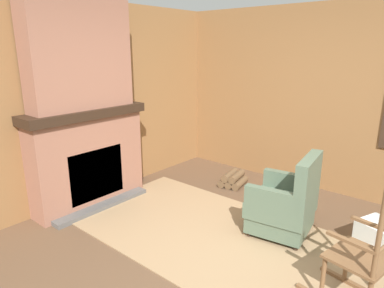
{
  "coord_description": "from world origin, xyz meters",
  "views": [
    {
      "loc": [
        1.49,
        -2.36,
        2.01
      ],
      "look_at": [
        -1.06,
        0.66,
        0.9
      ],
      "focal_mm": 32.0,
      "sensor_mm": 36.0,
      "label": 1
    }
  ],
  "objects_px": {
    "armchair": "(285,205)",
    "rocking_chair": "(364,263)",
    "decorative_plate_on_mantel": "(88,98)",
    "firewood_stack": "(233,179)",
    "oil_lamp_vase": "(49,104)",
    "storage_case": "(117,99)"
  },
  "relations": [
    {
      "from": "firewood_stack",
      "to": "oil_lamp_vase",
      "type": "bearing_deg",
      "value": -118.08
    },
    {
      "from": "rocking_chair",
      "to": "storage_case",
      "type": "bearing_deg",
      "value": 5.94
    },
    {
      "from": "armchair",
      "to": "oil_lamp_vase",
      "type": "bearing_deg",
      "value": 21.25
    },
    {
      "from": "armchair",
      "to": "rocking_chair",
      "type": "bearing_deg",
      "value": 137.49
    },
    {
      "from": "firewood_stack",
      "to": "oil_lamp_vase",
      "type": "height_order",
      "value": "oil_lamp_vase"
    },
    {
      "from": "rocking_chair",
      "to": "oil_lamp_vase",
      "type": "xyz_separation_m",
      "value": [
        -3.33,
        -0.69,
        0.98
      ]
    },
    {
      "from": "oil_lamp_vase",
      "to": "rocking_chair",
      "type": "bearing_deg",
      "value": 11.75
    },
    {
      "from": "rocking_chair",
      "to": "storage_case",
      "type": "height_order",
      "value": "storage_case"
    },
    {
      "from": "armchair",
      "to": "oil_lamp_vase",
      "type": "height_order",
      "value": "oil_lamp_vase"
    },
    {
      "from": "armchair",
      "to": "decorative_plate_on_mantel",
      "type": "xyz_separation_m",
      "value": [
        -2.39,
        -0.81,
        1.05
      ]
    },
    {
      "from": "storage_case",
      "to": "armchair",
      "type": "bearing_deg",
      "value": 9.13
    },
    {
      "from": "firewood_stack",
      "to": "decorative_plate_on_mantel",
      "type": "relative_size",
      "value": 1.99
    },
    {
      "from": "rocking_chair",
      "to": "armchair",
      "type": "bearing_deg",
      "value": -23.53
    },
    {
      "from": "rocking_chair",
      "to": "oil_lamp_vase",
      "type": "distance_m",
      "value": 3.54
    },
    {
      "from": "armchair",
      "to": "oil_lamp_vase",
      "type": "relative_size",
      "value": 3.25
    },
    {
      "from": "firewood_stack",
      "to": "decorative_plate_on_mantel",
      "type": "height_order",
      "value": "decorative_plate_on_mantel"
    },
    {
      "from": "rocking_chair",
      "to": "firewood_stack",
      "type": "height_order",
      "value": "rocking_chair"
    },
    {
      "from": "decorative_plate_on_mantel",
      "to": "oil_lamp_vase",
      "type": "bearing_deg",
      "value": -87.85
    },
    {
      "from": "rocking_chair",
      "to": "firewood_stack",
      "type": "relative_size",
      "value": 2.48
    },
    {
      "from": "armchair",
      "to": "decorative_plate_on_mantel",
      "type": "bearing_deg",
      "value": 10.43
    },
    {
      "from": "rocking_chair",
      "to": "decorative_plate_on_mantel",
      "type": "bearing_deg",
      "value": 13.34
    },
    {
      "from": "firewood_stack",
      "to": "oil_lamp_vase",
      "type": "xyz_separation_m",
      "value": [
        -1.15,
        -2.16,
        1.29
      ]
    }
  ]
}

